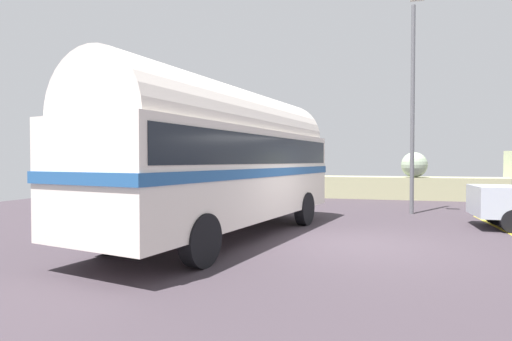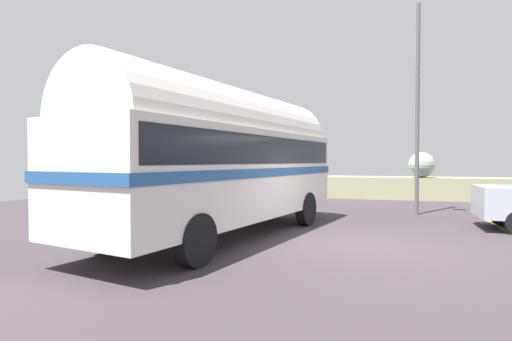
% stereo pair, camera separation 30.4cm
% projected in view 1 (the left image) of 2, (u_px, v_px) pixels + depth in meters
% --- Properties ---
extents(ground, '(32.00, 26.00, 0.02)m').
position_uv_depth(ground, '(358.00, 244.00, 9.00)').
color(ground, '#3B3139').
extents(breakwater, '(31.36, 1.99, 2.37)m').
position_uv_depth(breakwater, '(359.00, 185.00, 20.37)').
color(breakwater, tan).
rests_on(breakwater, ground).
extents(vintage_coach, '(4.20, 8.90, 3.70)m').
position_uv_depth(vintage_coach, '(225.00, 155.00, 9.80)').
color(vintage_coach, black).
rests_on(vintage_coach, ground).
extents(lamp_post, '(0.44, 1.15, 7.36)m').
position_uv_depth(lamp_post, '(413.00, 98.00, 13.93)').
color(lamp_post, '#5B5B60').
rests_on(lamp_post, ground).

